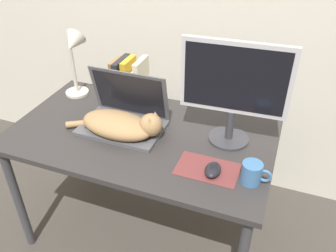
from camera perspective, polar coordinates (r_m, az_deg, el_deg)
desk at (r=1.76m, az=-4.22°, el=-3.10°), size 1.26×0.72×0.70m
laptop at (r=1.75m, az=-7.01°, el=1.45°), size 0.40×0.26×0.27m
cat at (r=1.68m, az=-7.47°, el=0.19°), size 0.49×0.21×0.14m
external_monitor at (r=1.55m, az=10.60°, el=6.13°), size 0.47×0.19×0.48m
mousepad at (r=1.51m, az=6.33°, el=-6.86°), size 0.26×0.16×0.00m
computer_mouse at (r=1.48m, az=7.20°, el=-6.99°), size 0.07×0.10×0.04m
book_row at (r=1.91m, az=-6.18°, el=6.94°), size 0.18×0.17×0.26m
desk_lamp at (r=1.96m, az=-14.94°, el=11.14°), size 0.17×0.17×0.39m
webcam at (r=1.93m, az=-1.24°, el=4.90°), size 0.05×0.05×0.07m
mug at (r=1.46m, az=13.36°, el=-7.35°), size 0.12×0.08×0.09m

